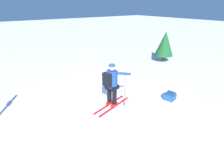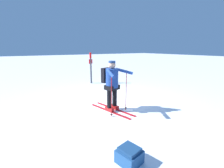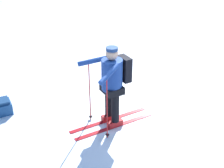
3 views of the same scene
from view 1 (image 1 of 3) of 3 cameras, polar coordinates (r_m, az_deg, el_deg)
name	(u,v)px [view 1 (image 1 of 3)]	position (r m, az deg, el deg)	size (l,w,h in m)	color
ground_plane	(97,108)	(6.41, -4.80, -7.93)	(80.00, 80.00, 0.00)	white
skier	(112,83)	(6.10, -0.10, 0.42)	(1.74, 0.97, 1.61)	red
dropped_backpack	(170,96)	(7.25, 18.38, -3.79)	(0.46, 0.45, 0.30)	navy
pine_tree	(165,44)	(11.71, 16.87, 12.50)	(1.15, 1.15, 1.92)	#4C331E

